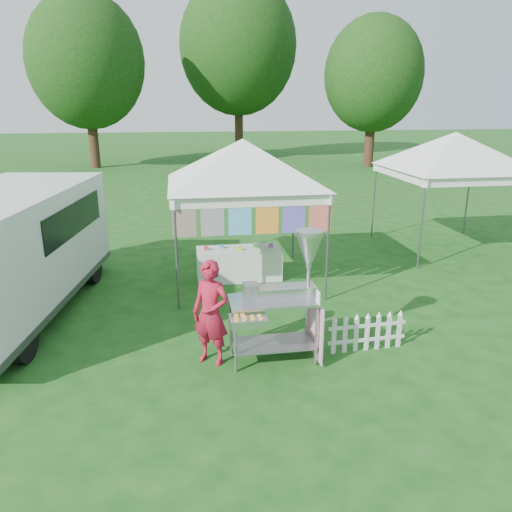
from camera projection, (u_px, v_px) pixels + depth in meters
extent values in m
plane|color=#154614|center=(275.00, 356.00, 7.60)|extent=(120.00, 120.00, 0.00)
cylinder|color=#59595E|center=(176.00, 255.00, 9.03)|extent=(0.04, 0.04, 2.10)
cylinder|color=#59595E|center=(328.00, 248.00, 9.46)|extent=(0.04, 0.04, 2.10)
cylinder|color=#59595E|center=(176.00, 220.00, 11.71)|extent=(0.04, 0.04, 2.10)
cylinder|color=#59595E|center=(293.00, 216.00, 12.14)|extent=(0.04, 0.04, 2.10)
cube|color=white|center=(254.00, 201.00, 8.97)|extent=(3.00, 0.03, 0.22)
cube|color=white|center=(235.00, 178.00, 11.64)|extent=(3.00, 0.03, 0.22)
pyramid|color=white|center=(243.00, 139.00, 10.01)|extent=(4.24, 4.24, 0.90)
cylinder|color=#59595E|center=(254.00, 197.00, 8.94)|extent=(3.00, 0.03, 0.03)
cube|color=orange|center=(184.00, 218.00, 8.86)|extent=(0.42, 0.01, 0.70)
cube|color=#34C5BC|center=(212.00, 217.00, 8.93)|extent=(0.42, 0.01, 0.70)
cube|color=blue|center=(240.00, 216.00, 9.01)|extent=(0.42, 0.01, 0.70)
cube|color=red|center=(267.00, 215.00, 9.08)|extent=(0.42, 0.01, 0.70)
cube|color=purple|center=(294.00, 214.00, 9.16)|extent=(0.42, 0.01, 0.70)
cube|color=#C41875|center=(320.00, 213.00, 9.23)|extent=(0.42, 0.01, 0.70)
cylinder|color=#59595E|center=(422.00, 225.00, 11.27)|extent=(0.04, 0.04, 2.10)
cylinder|color=#59595E|center=(374.00, 201.00, 13.95)|extent=(0.04, 0.04, 2.10)
cylinder|color=#59595E|center=(467.00, 198.00, 14.38)|extent=(0.04, 0.04, 2.10)
cube|color=white|center=(485.00, 181.00, 11.21)|extent=(3.00, 0.03, 0.22)
cube|color=white|center=(425.00, 166.00, 13.89)|extent=(3.00, 0.03, 0.22)
pyramid|color=white|center=(456.00, 132.00, 12.25)|extent=(4.24, 4.24, 0.90)
cylinder|color=#59595E|center=(485.00, 178.00, 11.18)|extent=(3.00, 0.03, 0.03)
cylinder|color=#361F13|center=(93.00, 133.00, 28.75)|extent=(0.56, 0.56, 3.96)
ellipsoid|color=#295216|center=(86.00, 61.00, 27.60)|extent=(6.40, 6.40, 7.36)
cylinder|color=#361F13|center=(239.00, 122.00, 33.74)|extent=(0.56, 0.56, 4.84)
ellipsoid|color=#295216|center=(238.00, 46.00, 32.34)|extent=(7.60, 7.60, 8.74)
cylinder|color=#361F13|center=(370.00, 136.00, 29.33)|extent=(0.56, 0.56, 3.52)
ellipsoid|color=#295216|center=(374.00, 74.00, 28.31)|extent=(5.60, 5.60, 6.44)
cylinder|color=gray|center=(236.00, 342.00, 7.02)|extent=(0.04, 0.04, 0.96)
cylinder|color=gray|center=(316.00, 336.00, 7.20)|extent=(0.04, 0.04, 0.96)
cylinder|color=gray|center=(231.00, 325.00, 7.53)|extent=(0.04, 0.04, 0.96)
cylinder|color=gray|center=(307.00, 320.00, 7.71)|extent=(0.04, 0.04, 0.96)
cube|color=gray|center=(273.00, 343.00, 7.43)|extent=(1.21, 0.61, 0.02)
cube|color=#B7B7BC|center=(273.00, 300.00, 7.22)|extent=(1.28, 0.64, 0.04)
cube|color=#B7B7BC|center=(285.00, 292.00, 7.27)|extent=(0.90, 0.27, 0.16)
cube|color=gray|center=(251.00, 291.00, 7.18)|extent=(0.21, 0.23, 0.23)
cylinder|color=gray|center=(309.00, 266.00, 7.21)|extent=(0.05, 0.05, 0.96)
cone|color=#B7B7BC|center=(309.00, 248.00, 7.13)|extent=(0.38, 0.38, 0.42)
cylinder|color=#B7B7BC|center=(310.00, 233.00, 7.06)|extent=(0.40, 0.40, 0.06)
cube|color=#B7B7BC|center=(248.00, 321.00, 6.81)|extent=(0.51, 0.32, 0.11)
cube|color=pink|center=(315.00, 327.00, 7.46)|extent=(0.02, 0.80, 0.86)
cube|color=white|center=(318.00, 297.00, 6.99)|extent=(0.02, 0.15, 0.19)
imported|color=#A9142E|center=(211.00, 313.00, 7.21)|extent=(0.68, 0.63, 1.57)
cube|color=silver|center=(3.00, 246.00, 8.68)|extent=(2.89, 5.56, 1.85)
cube|color=#59595E|center=(11.00, 296.00, 8.96)|extent=(2.92, 5.61, 0.13)
cube|color=silver|center=(55.00, 237.00, 10.99)|extent=(2.10, 1.03, 0.95)
cube|color=black|center=(75.00, 219.00, 9.20)|extent=(0.46, 2.89, 0.58)
cube|color=black|center=(58.00, 198.00, 11.13)|extent=(1.79, 0.30, 0.58)
cylinder|color=black|center=(21.00, 339.00, 7.35)|extent=(0.34, 0.75, 0.72)
cylinder|color=black|center=(4.00, 267.00, 10.57)|extent=(0.34, 0.75, 0.72)
cylinder|color=black|center=(92.00, 267.00, 10.59)|extent=(0.34, 0.75, 0.72)
cube|color=silver|center=(334.00, 337.00, 7.59)|extent=(0.07, 0.02, 0.56)
cube|color=silver|center=(345.00, 336.00, 7.63)|extent=(0.07, 0.02, 0.56)
cube|color=silver|center=(356.00, 335.00, 7.66)|extent=(0.07, 0.02, 0.56)
cube|color=silver|center=(367.00, 334.00, 7.70)|extent=(0.07, 0.02, 0.56)
cube|color=silver|center=(378.00, 333.00, 7.73)|extent=(0.07, 0.02, 0.56)
cube|color=silver|center=(388.00, 332.00, 7.77)|extent=(0.07, 0.02, 0.56)
cube|color=silver|center=(399.00, 331.00, 7.81)|extent=(0.07, 0.02, 0.56)
cube|color=silver|center=(367.00, 340.00, 7.73)|extent=(1.26, 0.09, 0.05)
cube|color=silver|center=(368.00, 326.00, 7.66)|extent=(1.26, 0.09, 0.05)
cube|color=white|center=(239.00, 264.00, 10.84)|extent=(1.80, 0.70, 0.68)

